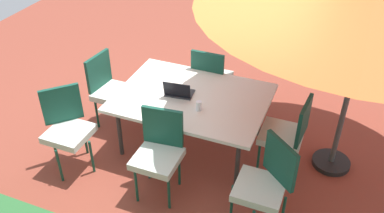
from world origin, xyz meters
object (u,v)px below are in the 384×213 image
dining_table (192,100)px  laptop (179,92)px  chair_north (159,150)px  chair_south (211,77)px  chair_east (110,88)px  chair_west (288,132)px  chair_northwest (265,182)px  chair_northeast (67,126)px  cup (199,106)px

dining_table → laptop: laptop is taller
chair_north → chair_south: (0.01, -1.61, 0.00)m
dining_table → chair_east: chair_east is taller
chair_west → chair_northwest: (0.04, 0.84, 0.00)m
chair_northeast → chair_south: bearing=9.2°
chair_north → chair_east: bearing=136.0°
chair_north → chair_west: bearing=28.3°
dining_table → laptop: bearing=13.4°
dining_table → chair_northeast: chair_northeast is taller
dining_table → chair_west: size_ratio=1.79×
chair_west → chair_south: bearing=-118.9°
chair_west → chair_north: size_ratio=1.00×
chair_north → chair_northeast: same height
chair_northeast → laptop: 1.32m
chair_east → chair_northeast: bearing=-175.3°
laptop → chair_northwest: bearing=140.1°
dining_table → chair_northeast: 1.45m
chair_northeast → chair_south: (-1.13, -1.62, 0.00)m
chair_south → cup: size_ratio=8.58×
cup → chair_northeast: bearing=24.8°
chair_east → cup: 1.36m
chair_northeast → dining_table: bearing=-9.9°
chair_northeast → chair_south: same height
chair_east → laptop: bearing=-87.5°
chair_northwest → laptop: chair_northwest is taller
laptop → cup: (-0.32, 0.19, 0.01)m
chair_west → chair_northeast: bearing=-65.6°
laptop → chair_east: bearing=-10.2°
chair_north → dining_table: bearing=81.6°
chair_south → chair_northwest: (-1.14, 1.64, 0.00)m
chair_east → chair_northeast: same height
cup → laptop: bearing=-30.4°
cup → chair_west: bearing=-168.5°
chair_northwest → cup: chair_northwest is taller
chair_west → chair_north: (1.18, 0.81, 0.00)m
laptop → cup: size_ratio=3.02×
chair_northeast → chair_north: bearing=-45.3°
chair_east → chair_south: size_ratio=1.00×
chair_north → cup: bearing=65.2°
chair_northwest → cup: 1.15m
chair_northwest → chair_northeast: bearing=-140.1°
dining_table → chair_south: 0.78m
chair_north → chair_south: 1.61m
chair_east → chair_south: 1.33m
chair_northwest → cup: (0.93, -0.64, 0.23)m
dining_table → chair_northwest: chair_northwest is taller
chair_north → laptop: size_ratio=2.84×
chair_north → laptop: chair_north is taller
dining_table → laptop: (0.15, 0.04, 0.09)m
dining_table → chair_northwest: bearing=141.8°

